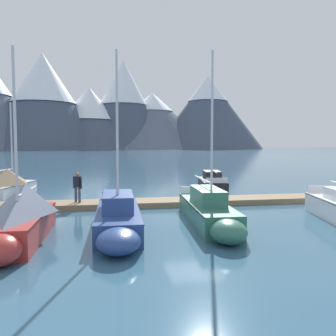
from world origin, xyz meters
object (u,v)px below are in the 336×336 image
(sailboat_second_berth, at_px, (23,214))
(person_on_dock, at_px, (77,185))
(sailboat_far_berth, at_px, (211,182))
(sailboat_mid_dock_port, at_px, (118,218))
(sailboat_mid_dock_starboard, at_px, (209,211))
(sailboat_nearest_berth, at_px, (9,182))

(sailboat_second_berth, bearing_deg, person_on_dock, 75.83)
(sailboat_far_berth, bearing_deg, person_on_dock, -148.77)
(sailboat_mid_dock_port, bearing_deg, sailboat_mid_dock_starboard, 7.48)
(sailboat_second_berth, distance_m, person_on_dock, 6.44)
(sailboat_mid_dock_port, height_order, person_on_dock, sailboat_mid_dock_port)
(sailboat_second_berth, distance_m, sailboat_far_berth, 16.60)
(sailboat_nearest_berth, relative_size, person_on_dock, 3.79)
(sailboat_mid_dock_port, bearing_deg, person_on_dock, 107.89)
(sailboat_mid_dock_port, relative_size, sailboat_mid_dock_starboard, 0.97)
(sailboat_nearest_berth, bearing_deg, sailboat_second_berth, -74.62)
(sailboat_second_berth, bearing_deg, sailboat_far_berth, 47.02)
(sailboat_mid_dock_starboard, bearing_deg, sailboat_second_berth, -172.98)
(sailboat_nearest_berth, height_order, sailboat_mid_dock_port, sailboat_mid_dock_port)
(sailboat_nearest_berth, distance_m, sailboat_second_berth, 12.34)
(sailboat_mid_dock_port, distance_m, sailboat_far_berth, 14.13)
(sailboat_mid_dock_starboard, relative_size, person_on_dock, 4.36)
(sailboat_far_berth, bearing_deg, sailboat_mid_dock_starboard, -109.16)
(sailboat_second_berth, relative_size, person_on_dock, 4.02)
(sailboat_nearest_berth, relative_size, sailboat_mid_dock_starboard, 0.87)
(sailboat_far_berth, xyz_separation_m, person_on_dock, (-9.74, -5.91, 0.70))
(sailboat_nearest_berth, bearing_deg, person_on_dock, -49.43)
(sailboat_nearest_berth, relative_size, sailboat_mid_dock_port, 0.90)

